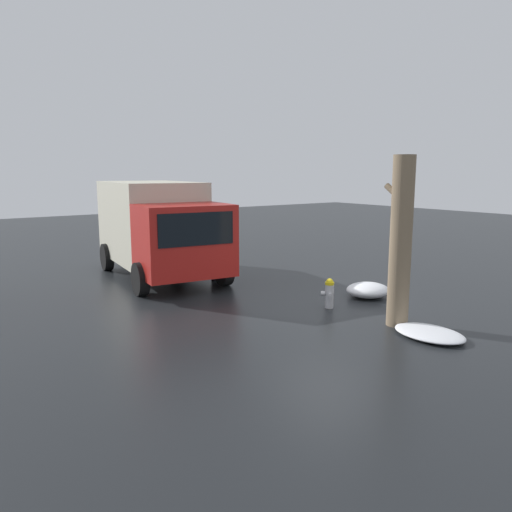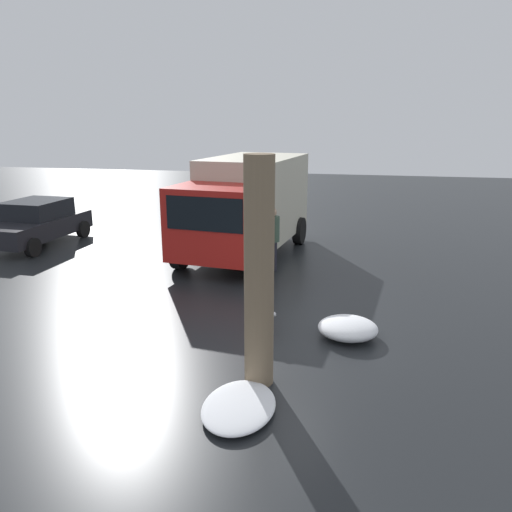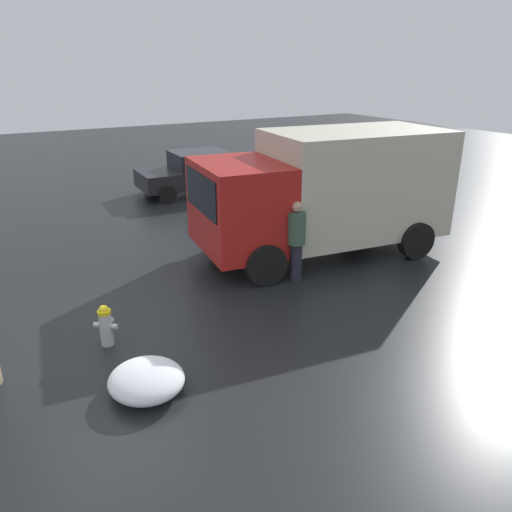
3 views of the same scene
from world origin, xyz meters
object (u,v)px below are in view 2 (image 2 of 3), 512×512
(fire_hydrant, at_px, (267,316))
(tree_trunk, at_px, (259,274))
(pedestrian, at_px, (273,237))
(parked_car, at_px, (35,223))
(delivery_truck, at_px, (247,203))

(fire_hydrant, bearing_deg, tree_trunk, 136.79)
(pedestrian, bearing_deg, fire_hydrant, 115.60)
(parked_car, bearing_deg, fire_hydrant, 150.54)
(fire_hydrant, distance_m, delivery_truck, 6.24)
(pedestrian, bearing_deg, tree_trunk, 115.09)
(fire_hydrant, bearing_deg, pedestrian, -41.53)
(pedestrian, xyz_separation_m, parked_car, (1.29, 8.33, -0.21))
(pedestrian, distance_m, parked_car, 8.44)
(parked_car, bearing_deg, pedestrian, 173.40)
(parked_car, bearing_deg, tree_trunk, 143.42)
(tree_trunk, xyz_separation_m, delivery_truck, (7.72, 1.98, -0.22))
(tree_trunk, distance_m, parked_car, 11.87)
(tree_trunk, height_order, pedestrian, tree_trunk)
(tree_trunk, distance_m, delivery_truck, 7.98)
(fire_hydrant, relative_size, parked_car, 0.18)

